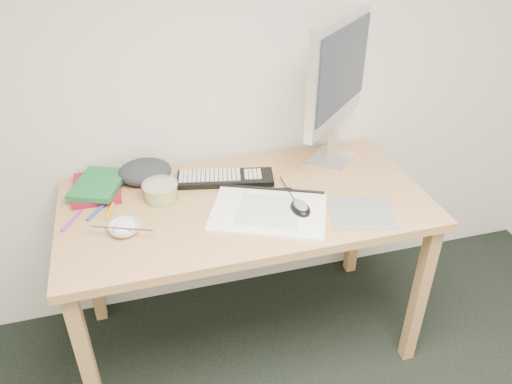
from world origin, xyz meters
TOP-DOWN VIEW (x-y plane):
  - desk at (0.09, 1.43)m, footprint 1.40×0.70m
  - mousepad at (0.48, 1.24)m, footprint 0.29×0.27m
  - sketchpad at (0.15, 1.32)m, footprint 0.50×0.44m
  - keyboard at (0.04, 1.59)m, footprint 0.41×0.20m
  - monitor at (0.53, 1.65)m, footprint 0.41×0.39m
  - mouse at (0.26, 1.30)m, footprint 0.07×0.11m
  - rice_bowl at (-0.37, 1.34)m, footprint 0.11×0.11m
  - chopsticks at (-0.38, 1.32)m, footprint 0.21×0.10m
  - fruit_tub at (-0.22, 1.53)m, footprint 0.14×0.14m
  - book_red at (-0.46, 1.65)m, footprint 0.18×0.24m
  - book_green at (-0.45, 1.64)m, footprint 0.24×0.28m
  - cloth_lump at (-0.27, 1.69)m, footprint 0.20×0.17m
  - pencil_pink at (0.05, 1.45)m, footprint 0.15×0.09m
  - pencil_tan at (0.13, 1.43)m, footprint 0.17×0.12m
  - pencil_black at (0.20, 1.48)m, footprint 0.16×0.04m
  - marker_blue at (-0.46, 1.51)m, footprint 0.09×0.12m
  - marker_orange at (-0.41, 1.50)m, footprint 0.05×0.13m
  - marker_purple at (-0.55, 1.46)m, footprint 0.07×0.12m

SIDE VIEW (x-z plane):
  - desk at x=0.09m, z-range 0.29..1.04m
  - mousepad at x=0.48m, z-range 0.75..0.75m
  - pencil_pink at x=0.05m, z-range 0.75..0.76m
  - pencil_black at x=0.20m, z-range 0.75..0.76m
  - pencil_tan at x=0.13m, z-range 0.75..0.76m
  - marker_purple at x=-0.55m, z-range 0.75..0.76m
  - sketchpad at x=0.15m, z-range 0.75..0.76m
  - marker_orange at x=-0.41m, z-range 0.75..0.76m
  - marker_blue at x=-0.46m, z-range 0.75..0.76m
  - keyboard at x=0.04m, z-range 0.75..0.77m
  - book_red at x=-0.46m, z-range 0.75..0.77m
  - rice_bowl at x=-0.37m, z-range 0.75..0.78m
  - mouse at x=0.26m, z-range 0.76..0.80m
  - fruit_tub at x=-0.22m, z-range 0.75..0.82m
  - book_green at x=-0.45m, z-range 0.77..0.80m
  - chopsticks at x=-0.38m, z-range 0.78..0.80m
  - cloth_lump at x=-0.27m, z-range 0.75..0.82m
  - monitor at x=0.53m, z-range 0.83..1.44m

